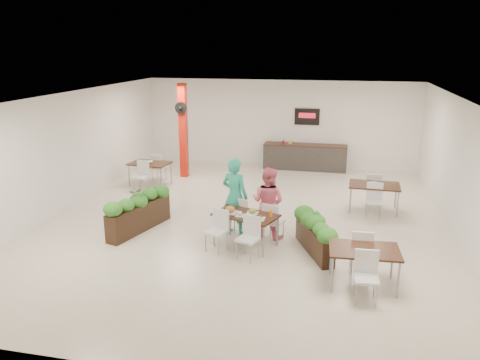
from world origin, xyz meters
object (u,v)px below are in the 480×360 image
Objects in this scene: side_table_b at (374,188)px; side_table_c at (364,255)px; diner_man at (235,196)px; planter_left at (139,210)px; planter_right at (315,232)px; side_table_a at (150,166)px; diner_woman at (268,202)px; red_column at (183,130)px; main_table at (245,219)px; service_counter at (305,156)px.

side_table_b is 1.00× the size of side_table_c.
side_table_c is (2.94, -2.01, -0.31)m from diner_man.
planter_left is 1.21× the size of planter_right.
side_table_a is at bearing 137.44° from side_table_c.
side_table_c is at bearing -93.42° from side_table_b.
planter_left is at bearing 175.07° from planter_right.
diner_woman is 1.03× the size of side_table_c.
planter_left is at bearing -64.93° from side_table_a.
side_table_a is (-0.74, -1.24, -1.01)m from red_column.
diner_woman is at bearing 57.76° from main_table.
side_table_a is at bearing 173.93° from side_table_b.
planter_left is at bearing -152.44° from side_table_b.
main_table is 4.24m from side_table_b.
planter_left is (-3.47, -6.81, 0.04)m from service_counter.
main_table is 1.18× the size of side_table_c.
diner_man is 2.39m from planter_left.
diner_man is 1.15× the size of side_table_b.
planter_right is (4.81, -5.32, -1.15)m from red_column.
diner_man is 1.14× the size of side_table_c.
diner_man is at bearing 160.12° from planter_right.
diner_man is at bearing 8.19° from planter_left.
diner_woman is at bearing -160.99° from diner_man.
diner_man is 2.12m from planter_right.
diner_woman is at bearing -135.00° from side_table_b.
side_table_a is at bearing 143.71° from planter_right.
main_table is 2.74m from planter_left.
side_table_a is (-4.40, 3.37, -0.21)m from diner_woman.
diner_man is 1.13× the size of side_table_a.
service_counter is 7.23m from planter_right.
service_counter is 1.81× the size of side_table_a.
red_column reaches higher than side_table_a.
side_table_b is at bearing 81.43° from side_table_c.
service_counter is 1.45× the size of planter_left.
red_column reaches higher than diner_man.
planter_left reaches higher than side_table_b.
side_table_b is at bearing -1.97° from side_table_a.
main_table is 1.18× the size of side_table_b.
main_table is at bearing -132.35° from side_table_b.
diner_woman is 5.55m from side_table_a.
side_table_b is (6.96, -0.99, 0.01)m from side_table_a.
diner_man is (-1.14, -6.48, 0.45)m from service_counter.
diner_man is 0.90× the size of planter_left.
side_table_a and side_table_b have the same top height.
service_counter is 6.50m from diner_woman.
red_column reaches higher than main_table.
red_column is 4.56m from service_counter.
service_counter reaches higher than diner_man.
service_counter reaches higher than diner_woman.
diner_woman is at bearing -93.00° from service_counter.
side_table_c is (6.54, -5.38, -0.00)m from side_table_a.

